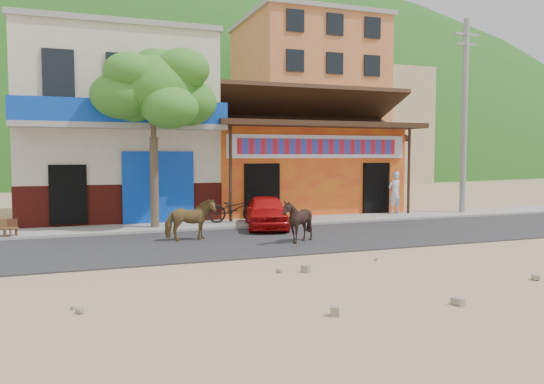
{
  "coord_description": "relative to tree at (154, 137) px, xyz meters",
  "views": [
    {
      "loc": [
        -7.02,
        -12.05,
        2.53
      ],
      "look_at": [
        -1.46,
        3.0,
        1.4
      ],
      "focal_mm": 35.0,
      "sensor_mm": 36.0,
      "label": 1
    }
  ],
  "objects": [
    {
      "name": "sidewalk",
      "position": [
        4.6,
        0.2,
        -3.06
      ],
      "size": [
        60.0,
        2.0,
        0.12
      ],
      "primitive_type": "cube",
      "color": "gray",
      "rests_on": "ground"
    },
    {
      "name": "utility_pole",
      "position": [
        12.8,
        0.2,
        1.0
      ],
      "size": [
        0.24,
        0.24,
        8.0
      ],
      "primitive_type": "cylinder",
      "color": "gray",
      "rests_on": "sidewalk"
    },
    {
      "name": "red_car",
      "position": [
        3.6,
        -1.0,
        -2.51
      ],
      "size": [
        2.15,
        3.55,
        1.13
      ],
      "primitive_type": "imported",
      "rotation": [
        0.0,
        0.0,
        -0.26
      ],
      "color": "#BD0D0E",
      "rests_on": "road"
    },
    {
      "name": "apartment_rear",
      "position": [
        22.6,
        24.2,
        1.88
      ],
      "size": [
        8.0,
        8.0,
        10.0
      ],
      "primitive_type": "cube",
      "color": "tan",
      "rests_on": "ground"
    },
    {
      "name": "road",
      "position": [
        4.6,
        -3.3,
        -3.1
      ],
      "size": [
        60.0,
        5.0,
        0.04
      ],
      "primitive_type": "cube",
      "color": "#28282B",
      "rests_on": "ground"
    },
    {
      "name": "scooter",
      "position": [
        2.82,
        0.2,
        -2.5
      ],
      "size": [
        1.99,
        1.02,
        1.0
      ],
      "primitive_type": "imported",
      "rotation": [
        0.0,
        0.0,
        1.37
      ],
      "color": "black",
      "rests_on": "sidewalk"
    },
    {
      "name": "cafe_chair_left",
      "position": [
        -4.4,
        -0.5,
        -2.54
      ],
      "size": [
        0.55,
        0.55,
        0.92
      ],
      "primitive_type": null,
      "rotation": [
        0.0,
        0.0,
        -0.33
      ],
      "color": "#4E2F1A",
      "rests_on": "sidewalk"
    },
    {
      "name": "cafe_chair_right",
      "position": [
        -4.37,
        -0.5,
        -2.54
      ],
      "size": [
        0.6,
        0.6,
        0.92
      ],
      "primitive_type": null,
      "rotation": [
        0.0,
        0.0,
        0.63
      ],
      "color": "#4E301A",
      "rests_on": "sidewalk"
    },
    {
      "name": "cow_tan",
      "position": [
        0.64,
        -2.73,
        -2.48
      ],
      "size": [
        1.45,
        0.71,
        1.21
      ],
      "primitive_type": "imported",
      "rotation": [
        0.0,
        0.0,
        1.61
      ],
      "color": "olive",
      "rests_on": "road"
    },
    {
      "name": "apartment_front",
      "position": [
        13.6,
        18.2,
        2.88
      ],
      "size": [
        9.0,
        9.0,
        12.0
      ],
      "primitive_type": "cube",
      "color": "#CC723F",
      "rests_on": "ground"
    },
    {
      "name": "dance_club",
      "position": [
        6.6,
        4.2,
        -1.32
      ],
      "size": [
        8.0,
        6.0,
        3.6
      ],
      "primitive_type": "cube",
      "color": "orange",
      "rests_on": "ground"
    },
    {
      "name": "tree",
      "position": [
        0.0,
        0.0,
        0.0
      ],
      "size": [
        3.0,
        3.0,
        6.0
      ],
      "primitive_type": null,
      "color": "#2D721E",
      "rests_on": "sidewalk"
    },
    {
      "name": "cow_dark",
      "position": [
        3.42,
        -4.14,
        -2.46
      ],
      "size": [
        1.24,
        1.13,
        1.23
      ],
      "primitive_type": "imported",
      "rotation": [
        0.0,
        0.0,
        -1.7
      ],
      "color": "black",
      "rests_on": "road"
    },
    {
      "name": "hillside",
      "position": [
        4.6,
        64.2,
        8.88
      ],
      "size": [
        100.0,
        40.0,
        24.0
      ],
      "primitive_type": "ellipsoid",
      "color": "#194C14",
      "rests_on": "ground"
    },
    {
      "name": "cafe_building",
      "position": [
        -0.9,
        4.2,
        0.38
      ],
      "size": [
        7.0,
        6.0,
        7.0
      ],
      "primitive_type": "cube",
      "color": "beige",
      "rests_on": "ground"
    },
    {
      "name": "pedestrian",
      "position": [
        9.83,
        0.73,
        -2.14
      ],
      "size": [
        0.69,
        0.52,
        1.73
      ],
      "primitive_type": "imported",
      "rotation": [
        0.0,
        0.0,
        3.32
      ],
      "color": "silver",
      "rests_on": "sidewalk"
    },
    {
      "name": "ground",
      "position": [
        4.6,
        -5.8,
        -3.12
      ],
      "size": [
        120.0,
        120.0,
        0.0
      ],
      "primitive_type": "plane",
      "color": "#9E825B",
      "rests_on": "ground"
    }
  ]
}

